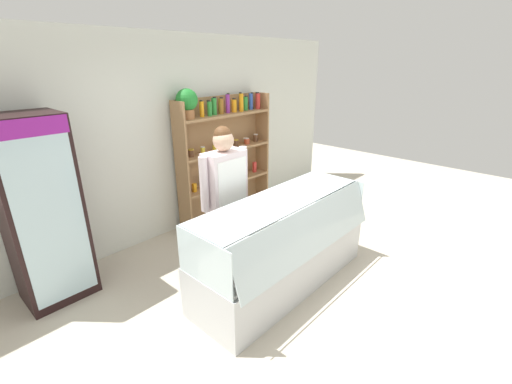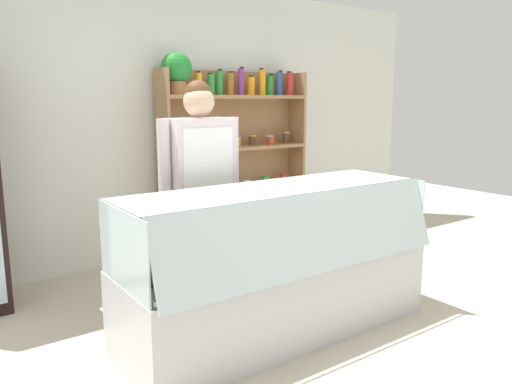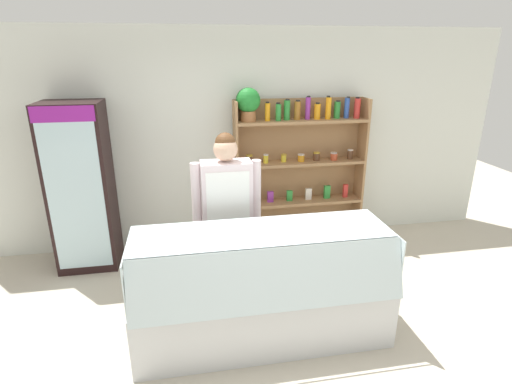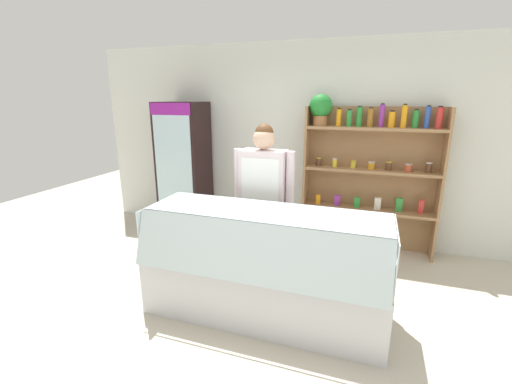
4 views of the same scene
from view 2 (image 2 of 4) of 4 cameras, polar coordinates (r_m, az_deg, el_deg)
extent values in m
plane|color=beige|center=(3.60, 5.63, -15.61)|extent=(12.00, 12.00, 0.00)
cube|color=silver|center=(5.07, -10.61, 7.75)|extent=(6.80, 0.10, 2.70)
cube|color=#9E754C|center=(5.33, -3.10, 3.55)|extent=(1.66, 0.02, 1.87)
cube|color=#9E754C|center=(4.82, -10.43, 2.64)|extent=(0.03, 0.28, 1.87)
cube|color=#9E754C|center=(5.70, 4.62, 3.99)|extent=(0.03, 0.28, 1.87)
cube|color=#9E754C|center=(5.28, -2.24, -0.63)|extent=(1.60, 0.28, 0.04)
cube|color=#9E754C|center=(5.20, -2.29, 5.04)|extent=(1.60, 0.28, 0.04)
cube|color=#9E754C|center=(5.18, -2.33, 10.81)|extent=(1.60, 0.28, 0.04)
cylinder|color=#996038|center=(4.85, -9.03, 11.65)|extent=(0.18, 0.18, 0.12)
sphere|color=#217F2D|center=(4.85, -9.09, 13.83)|extent=(0.29, 0.29, 0.29)
cylinder|color=orange|center=(4.95, -6.54, 12.18)|extent=(0.06, 0.06, 0.21)
cylinder|color=black|center=(4.96, -6.62, 13.47)|extent=(0.04, 0.04, 0.02)
cylinder|color=#2D8C38|center=(5.00, -5.15, 12.12)|extent=(0.07, 0.07, 0.20)
cylinder|color=black|center=(5.02, -5.30, 13.32)|extent=(0.04, 0.04, 0.02)
cylinder|color=#2D8C38|center=(5.09, -4.24, 12.32)|extent=(0.08, 0.08, 0.24)
cylinder|color=black|center=(5.08, -4.16, 13.74)|extent=(0.05, 0.05, 0.02)
cylinder|color=#9E6623|center=(5.16, -2.97, 12.22)|extent=(0.08, 0.08, 0.22)
cylinder|color=black|center=(5.15, -2.88, 13.54)|extent=(0.05, 0.05, 0.02)
cylinder|color=purple|center=(5.23, -1.73, 12.47)|extent=(0.06, 0.06, 0.27)
cylinder|color=black|center=(5.23, -1.64, 14.02)|extent=(0.04, 0.04, 0.02)
cylinder|color=orange|center=(5.29, -0.58, 12.01)|extent=(0.08, 0.08, 0.19)
cylinder|color=black|center=(5.29, -0.56, 13.11)|extent=(0.05, 0.05, 0.02)
cylinder|color=orange|center=(5.35, 0.74, 12.41)|extent=(0.07, 0.07, 0.26)
cylinder|color=black|center=(5.37, 0.62, 13.89)|extent=(0.04, 0.04, 0.02)
cylinder|color=#2D8C38|center=(5.46, 1.60, 12.07)|extent=(0.08, 0.08, 0.21)
cylinder|color=black|center=(5.44, 1.76, 13.24)|extent=(0.05, 0.05, 0.02)
cylinder|color=#3356B2|center=(5.53, 2.66, 12.26)|extent=(0.06, 0.06, 0.25)
cylinder|color=black|center=(5.52, 2.82, 13.63)|extent=(0.04, 0.04, 0.02)
cylinder|color=red|center=(5.58, 3.90, 12.20)|extent=(0.08, 0.08, 0.24)
cylinder|color=black|center=(5.60, 3.82, 13.51)|extent=(0.05, 0.05, 0.02)
cylinder|color=brown|center=(4.87, -8.77, 5.34)|extent=(0.08, 0.08, 0.10)
cylinder|color=gold|center=(4.86, -8.76, 5.99)|extent=(0.08, 0.08, 0.01)
cylinder|color=yellow|center=(4.97, -6.61, 5.49)|extent=(0.06, 0.06, 0.10)
cylinder|color=silver|center=(4.96, -6.62, 6.13)|extent=(0.07, 0.07, 0.01)
cylinder|color=yellow|center=(5.09, -4.38, 5.61)|extent=(0.07, 0.07, 0.09)
cylinder|color=gold|center=(5.08, -4.31, 6.17)|extent=(0.07, 0.07, 0.01)
cylinder|color=orange|center=(5.19, -2.18, 5.68)|extent=(0.08, 0.08, 0.08)
cylinder|color=silver|center=(5.19, -2.22, 6.19)|extent=(0.09, 0.09, 0.01)
cylinder|color=brown|center=(5.32, -0.41, 5.87)|extent=(0.08, 0.08, 0.09)
cylinder|color=gold|center=(5.31, -0.38, 6.44)|extent=(0.08, 0.08, 0.01)
cylinder|color=#BF4C2D|center=(5.43, 1.70, 5.91)|extent=(0.09, 0.09, 0.08)
cylinder|color=silver|center=(5.44, 1.58, 6.42)|extent=(0.09, 0.09, 0.01)
cylinder|color=brown|center=(5.58, 3.42, 6.17)|extent=(0.07, 0.07, 0.11)
cylinder|color=silver|center=(5.58, 3.44, 6.80)|extent=(0.07, 0.07, 0.01)
cube|color=orange|center=(4.95, -8.41, -0.53)|extent=(0.06, 0.04, 0.13)
cube|color=purple|center=(5.06, -5.86, -0.13)|extent=(0.08, 0.04, 0.14)
cube|color=#2D8C38|center=(5.19, -3.42, 0.16)|extent=(0.08, 0.05, 0.14)
cube|color=silver|center=(5.33, -1.11, 0.53)|extent=(0.08, 0.04, 0.15)
cube|color=#2D8C38|center=(5.47, 1.08, 0.90)|extent=(0.08, 0.04, 0.17)
cube|color=red|center=(5.62, 3.16, 1.17)|extent=(0.06, 0.04, 0.18)
cube|color=silver|center=(3.50, 2.49, -11.44)|extent=(2.18, 0.75, 0.55)
cube|color=white|center=(3.40, 2.53, -6.82)|extent=(2.12, 0.69, 0.03)
cube|color=silver|center=(3.08, 6.62, -4.73)|extent=(2.14, 0.16, 0.47)
cube|color=silver|center=(3.33, 2.06, 0.47)|extent=(2.14, 0.59, 0.01)
cube|color=silver|center=(2.83, -15.01, -6.42)|extent=(0.01, 0.71, 0.45)
cube|color=silver|center=(4.08, 14.56, -1.21)|extent=(0.01, 0.71, 0.45)
cube|color=beige|center=(3.02, -12.27, -8.49)|extent=(0.17, 0.13, 0.05)
cube|color=white|center=(2.83, -10.43, -9.77)|extent=(0.05, 0.03, 0.02)
cube|color=beige|center=(3.12, -7.91, -7.76)|extent=(0.16, 0.11, 0.04)
cube|color=white|center=(2.94, -5.85, -8.86)|extent=(0.05, 0.03, 0.02)
cube|color=tan|center=(3.24, -3.86, -6.87)|extent=(0.16, 0.11, 0.06)
cube|color=white|center=(3.06, -1.64, -7.97)|extent=(0.05, 0.03, 0.02)
cube|color=tan|center=(3.38, -0.13, -6.23)|extent=(0.17, 0.14, 0.04)
cube|color=white|center=(3.21, 2.20, -7.12)|extent=(0.05, 0.03, 0.02)
cube|color=tan|center=(3.53, 3.28, -5.43)|extent=(0.17, 0.14, 0.06)
cube|color=white|center=(3.36, 5.68, -6.31)|extent=(0.05, 0.03, 0.02)
cube|color=tan|center=(3.69, 6.40, -4.77)|extent=(0.16, 0.11, 0.05)
cube|color=white|center=(3.53, 8.84, -5.56)|extent=(0.05, 0.03, 0.02)
cube|color=tan|center=(3.86, 9.25, -4.13)|extent=(0.16, 0.13, 0.06)
cube|color=white|center=(3.71, 11.69, -4.87)|extent=(0.05, 0.03, 0.02)
cube|color=tan|center=(4.04, 11.84, -3.67)|extent=(0.17, 0.14, 0.04)
cube|color=white|center=(3.90, 14.27, -4.23)|extent=(0.05, 0.03, 0.02)
cylinder|color=#C1706B|center=(2.83, -10.82, -8.78)|extent=(0.18, 0.16, 0.14)
cylinder|color=#A35B4C|center=(2.92, -6.86, -8.00)|extent=(0.19, 0.15, 0.15)
cylinder|color=white|center=(3.65, 10.17, -3.65)|extent=(0.07, 0.07, 0.23)
cylinder|color=white|center=(3.72, 11.25, -3.32)|extent=(0.07, 0.07, 0.24)
cylinder|color=#4C4233|center=(3.81, -7.57, -7.70)|extent=(0.13, 0.13, 0.79)
cylinder|color=#4C4233|center=(3.90, -4.85, -7.18)|extent=(0.13, 0.13, 0.79)
cube|color=silver|center=(3.69, -6.41, 3.32)|extent=(0.47, 0.24, 0.66)
cube|color=white|center=(3.65, -5.34, -2.35)|extent=(0.40, 0.01, 1.23)
cylinder|color=silver|center=(3.56, -10.46, 3.47)|extent=(0.09, 0.09, 0.59)
cylinder|color=silver|center=(3.84, -2.67, 4.14)|extent=(0.09, 0.09, 0.59)
sphere|color=#D8AD8E|center=(3.66, -6.56, 10.25)|extent=(0.22, 0.22, 0.22)
sphere|color=brown|center=(3.67, -6.65, 11.12)|extent=(0.19, 0.19, 0.19)
camera|label=1|loc=(1.12, -92.03, 44.20)|focal=24.00mm
camera|label=3|loc=(1.69, 74.87, 33.07)|focal=28.00mm
camera|label=4|loc=(2.88, 59.14, 13.44)|focal=24.00mm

